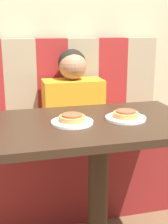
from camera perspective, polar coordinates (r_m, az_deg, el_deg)
wall_back at (r=2.24m, az=-3.84°, el=17.69°), size 7.00×0.05×2.60m
booth_seat at (r=2.18m, az=-1.88°, el=-11.22°), size 1.27×0.47×0.46m
booth_backrest at (r=2.17m, az=-3.08°, el=4.45°), size 1.27×0.10×0.67m
dining_table at (r=1.52m, az=2.68°, el=-6.13°), size 0.92×0.61×0.78m
person at (r=2.01m, az=-2.03°, el=2.15°), size 0.38×0.21×0.61m
plate_left at (r=1.43m, az=-2.18°, el=-1.86°), size 0.19×0.19×0.01m
plate_right at (r=1.51m, az=7.62°, el=-1.11°), size 0.19×0.19×0.01m
pizza_left at (r=1.43m, az=-2.19°, el=-1.08°), size 0.12×0.12×0.03m
pizza_right at (r=1.50m, az=7.64°, el=-0.36°), size 0.12×0.12×0.03m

